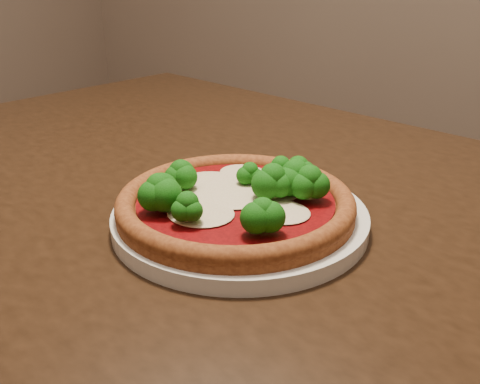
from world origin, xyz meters
The scene contains 3 objects.
dining_table centered at (0.00, 0.05, 0.66)m, with size 1.46×1.17×0.75m.
plate centered at (0.08, -0.03, 0.76)m, with size 0.29×0.29×0.02m, color silver.
pizza centered at (0.08, -0.03, 0.79)m, with size 0.26×0.26×0.06m.
Camera 1 is at (0.34, -0.50, 1.03)m, focal length 40.00 mm.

